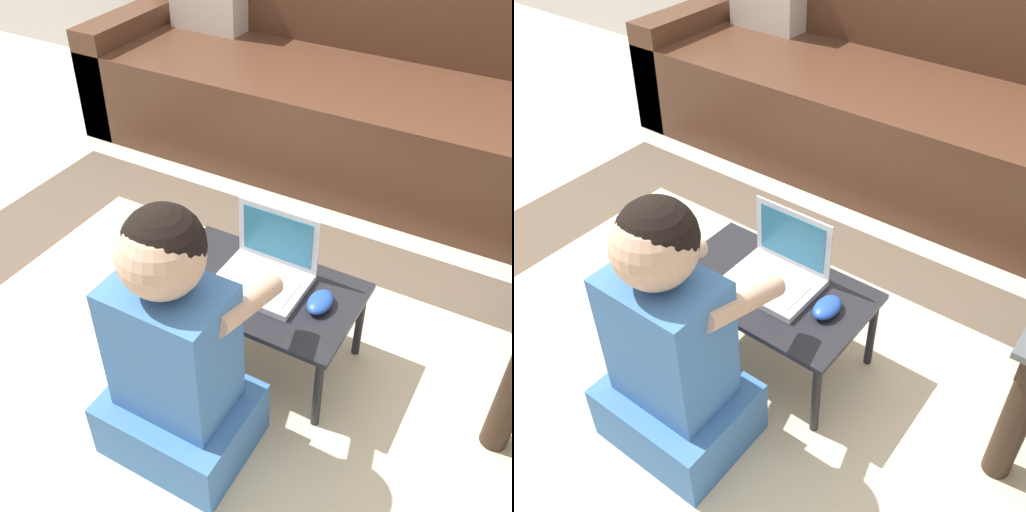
# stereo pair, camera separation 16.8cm
# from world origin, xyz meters

# --- Properties ---
(ground_plane) EXTENTS (16.00, 16.00, 0.00)m
(ground_plane) POSITION_xyz_m (0.00, 0.00, 0.00)
(ground_plane) COLOR beige
(area_rug) EXTENTS (2.60, 1.81, 0.01)m
(area_rug) POSITION_xyz_m (0.07, -0.23, 0.00)
(area_rug) COLOR brown
(area_rug) RESTS_ON ground_plane
(couch) EXTENTS (2.23, 0.81, 0.78)m
(couch) POSITION_xyz_m (-0.26, 1.23, 0.28)
(couch) COLOR #4C2D1E
(couch) RESTS_ON ground_plane
(laptop_desk) EXTENTS (0.57, 0.34, 0.28)m
(laptop_desk) POSITION_xyz_m (0.07, -0.05, 0.25)
(laptop_desk) COLOR black
(laptop_desk) RESTS_ON ground_plane
(laptop) EXTENTS (0.25, 0.19, 0.20)m
(laptop) POSITION_xyz_m (0.08, -0.02, 0.32)
(laptop) COLOR silver
(laptop) RESTS_ON laptop_desk
(computer_mouse) EXTENTS (0.06, 0.10, 0.04)m
(computer_mouse) POSITION_xyz_m (0.26, -0.04, 0.30)
(computer_mouse) COLOR #234CB2
(computer_mouse) RESTS_ON laptop_desk
(person_seated) EXTENTS (0.36, 0.41, 0.75)m
(person_seated) POSITION_xyz_m (0.05, -0.41, 0.34)
(person_seated) COLOR #3D70B2
(person_seated) RESTS_ON ground_plane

